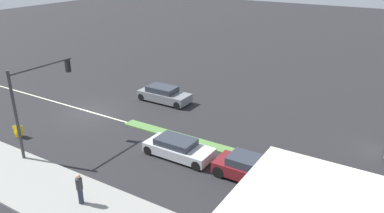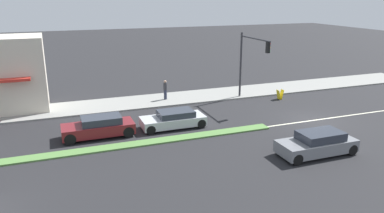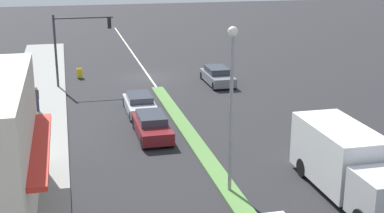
{
  "view_description": "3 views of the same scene",
  "coord_description": "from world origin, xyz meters",
  "px_view_note": "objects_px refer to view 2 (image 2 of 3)",
  "views": [
    {
      "loc": [
        19.24,
        21.55,
        11.76
      ],
      "look_at": [
        -1.69,
        8.59,
        1.73
      ],
      "focal_mm": 35.0,
      "sensor_mm": 36.0,
      "label": 1
    },
    {
      "loc": [
        -20.99,
        17.36,
        8.8
      ],
      "look_at": [
        0.49,
        9.27,
        1.9
      ],
      "focal_mm": 35.0,
      "sensor_mm": 36.0,
      "label": 2
    },
    {
      "loc": [
        6.77,
        44.12,
        10.57
      ],
      "look_at": [
        -0.38,
        14.19,
        1.42
      ],
      "focal_mm": 50.0,
      "sensor_mm": 36.0,
      "label": 3
    }
  ],
  "objects_px": {
    "sedan_maroon": "(99,127)",
    "traffic_signal_main": "(249,56)",
    "warning_aframe_sign": "(280,94)",
    "sedan_silver": "(174,119)",
    "suv_grey": "(317,144)",
    "pedestrian": "(165,89)"
  },
  "relations": [
    {
      "from": "warning_aframe_sign",
      "to": "sedan_silver",
      "type": "xyz_separation_m",
      "value": [
        -3.58,
        10.9,
        0.15
      ]
    },
    {
      "from": "pedestrian",
      "to": "suv_grey",
      "type": "height_order",
      "value": "pedestrian"
    },
    {
      "from": "pedestrian",
      "to": "sedan_maroon",
      "type": "distance_m",
      "value": 9.28
    },
    {
      "from": "traffic_signal_main",
      "to": "sedan_maroon",
      "type": "relative_size",
      "value": 1.24
    },
    {
      "from": "traffic_signal_main",
      "to": "suv_grey",
      "type": "bearing_deg",
      "value": 171.73
    },
    {
      "from": "suv_grey",
      "to": "warning_aframe_sign",
      "type": "bearing_deg",
      "value": -23.21
    },
    {
      "from": "warning_aframe_sign",
      "to": "pedestrian",
      "type": "bearing_deg",
      "value": 71.88
    },
    {
      "from": "sedan_maroon",
      "to": "sedan_silver",
      "type": "bearing_deg",
      "value": -90.0
    },
    {
      "from": "traffic_signal_main",
      "to": "warning_aframe_sign",
      "type": "height_order",
      "value": "traffic_signal_main"
    },
    {
      "from": "sedan_silver",
      "to": "pedestrian",
      "type": "bearing_deg",
      "value": -12.02
    },
    {
      "from": "traffic_signal_main",
      "to": "warning_aframe_sign",
      "type": "distance_m",
      "value": 4.61
    },
    {
      "from": "warning_aframe_sign",
      "to": "suv_grey",
      "type": "xyz_separation_m",
      "value": [
        -10.78,
        4.62,
        0.22
      ]
    },
    {
      "from": "traffic_signal_main",
      "to": "sedan_silver",
      "type": "xyz_separation_m",
      "value": [
        -3.92,
        7.89,
        -3.32
      ]
    },
    {
      "from": "pedestrian",
      "to": "sedan_maroon",
      "type": "xyz_separation_m",
      "value": [
        -6.68,
        6.44,
        -0.34
      ]
    },
    {
      "from": "sedan_maroon",
      "to": "traffic_signal_main",
      "type": "bearing_deg",
      "value": -73.09
    },
    {
      "from": "sedan_silver",
      "to": "suv_grey",
      "type": "bearing_deg",
      "value": -138.93
    },
    {
      "from": "pedestrian",
      "to": "suv_grey",
      "type": "bearing_deg",
      "value": -160.73
    },
    {
      "from": "traffic_signal_main",
      "to": "sedan_maroon",
      "type": "distance_m",
      "value": 13.88
    },
    {
      "from": "warning_aframe_sign",
      "to": "sedan_silver",
      "type": "distance_m",
      "value": 11.47
    },
    {
      "from": "traffic_signal_main",
      "to": "pedestrian",
      "type": "distance_m",
      "value": 7.61
    },
    {
      "from": "traffic_signal_main",
      "to": "sedan_silver",
      "type": "bearing_deg",
      "value": 116.44
    },
    {
      "from": "sedan_silver",
      "to": "suv_grey",
      "type": "height_order",
      "value": "suv_grey"
    }
  ]
}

